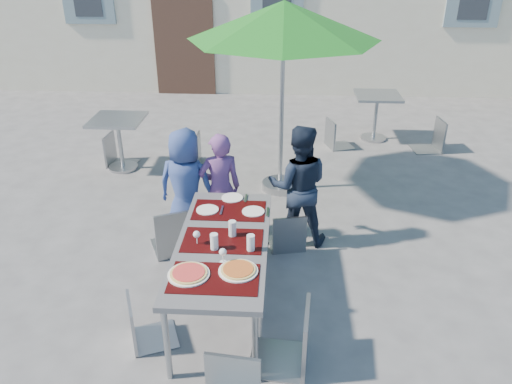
# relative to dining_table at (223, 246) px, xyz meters

# --- Properties ---
(ground) EXTENTS (90.00, 90.00, 0.00)m
(ground) POSITION_rel_dining_table_xyz_m (0.30, -0.17, -0.70)
(ground) COLOR #4E4E51
(ground) RESTS_ON ground
(dining_table) EXTENTS (0.80, 1.85, 0.76)m
(dining_table) POSITION_rel_dining_table_xyz_m (0.00, 0.00, 0.00)
(dining_table) COLOR #3E3F43
(dining_table) RESTS_ON ground
(pizza_near_left) EXTENTS (0.34, 0.34, 0.03)m
(pizza_near_left) POSITION_rel_dining_table_xyz_m (-0.21, -0.52, 0.07)
(pizza_near_left) COLOR white
(pizza_near_left) RESTS_ON dining_table
(pizza_near_right) EXTENTS (0.32, 0.32, 0.03)m
(pizza_near_right) POSITION_rel_dining_table_xyz_m (0.18, -0.45, 0.07)
(pizza_near_right) COLOR white
(pizza_near_right) RESTS_ON dining_table
(glassware) EXTENTS (0.54, 0.48, 0.15)m
(glassware) POSITION_rel_dining_table_xyz_m (0.06, -0.09, 0.13)
(glassware) COLOR silver
(glassware) RESTS_ON dining_table
(place_settings) EXTENTS (0.71, 0.50, 0.01)m
(place_settings) POSITION_rel_dining_table_xyz_m (0.01, 0.62, 0.06)
(place_settings) COLOR white
(place_settings) RESTS_ON dining_table
(child_0) EXTENTS (0.71, 0.52, 1.33)m
(child_0) POSITION_rel_dining_table_xyz_m (-0.56, 1.23, -0.03)
(child_0) COLOR navy
(child_0) RESTS_ON ground
(child_1) EXTENTS (0.54, 0.43, 1.30)m
(child_1) POSITION_rel_dining_table_xyz_m (-0.18, 1.23, -0.05)
(child_1) COLOR #663B79
(child_1) RESTS_ON ground
(child_2) EXTENTS (0.68, 0.40, 1.40)m
(child_2) POSITION_rel_dining_table_xyz_m (0.69, 1.24, 0.00)
(child_2) COLOR #161F31
(child_2) RESTS_ON ground
(chair_0) EXTENTS (0.62, 0.62, 1.06)m
(chair_0) POSITION_rel_dining_table_xyz_m (-0.65, 0.91, -0.07)
(chair_0) COLOR gray
(chair_0) RESTS_ON ground
(chair_1) EXTENTS (0.54, 0.55, 1.00)m
(chair_1) POSITION_rel_dining_table_xyz_m (0.08, 0.92, -0.11)
(chair_1) COLOR #91949C
(chair_1) RESTS_ON ground
(chair_2) EXTENTS (0.45, 0.45, 0.85)m
(chair_2) POSITION_rel_dining_table_xyz_m (0.59, 1.06, -0.20)
(chair_2) COLOR gray
(chair_2) RESTS_ON ground
(chair_3) EXTENTS (0.49, 0.49, 0.84)m
(chair_3) POSITION_rel_dining_table_xyz_m (-0.64, -0.48, -0.21)
(chair_3) COLOR #91969D
(chair_3) RESTS_ON ground
(chair_4) EXTENTS (0.51, 0.50, 1.05)m
(chair_4) POSITION_rel_dining_table_xyz_m (0.62, -0.65, -0.08)
(chair_4) COLOR gray
(chair_4) RESTS_ON ground
(chair_5) EXTENTS (0.46, 0.46, 0.93)m
(chair_5) POSITION_rel_dining_table_xyz_m (0.18, -1.20, -0.15)
(chair_5) COLOR #90979B
(chair_5) RESTS_ON ground
(patio_umbrella) EXTENTS (2.39, 2.39, 2.49)m
(patio_umbrella) POSITION_rel_dining_table_xyz_m (0.48, 2.57, 1.54)
(patio_umbrella) COLOR #A8AAAF
(patio_umbrella) RESTS_ON ground
(cafe_table_0) EXTENTS (0.75, 0.75, 0.80)m
(cafe_table_0) POSITION_rel_dining_table_xyz_m (-1.92, 3.12, -0.13)
(cafe_table_0) COLOR #A8AAAF
(cafe_table_0) RESTS_ON ground
(bg_chair_l_0) EXTENTS (0.43, 0.43, 0.91)m
(bg_chair_l_0) POSITION_rel_dining_table_xyz_m (-2.06, 3.28, -0.16)
(bg_chair_l_0) COLOR gray
(bg_chair_l_0) RESTS_ON ground
(bg_chair_r_0) EXTENTS (0.42, 0.41, 0.90)m
(bg_chair_r_0) POSITION_rel_dining_table_xyz_m (-0.89, 3.37, -0.17)
(bg_chair_r_0) COLOR gray
(bg_chair_r_0) RESTS_ON ground
(cafe_table_1) EXTENTS (0.74, 0.74, 0.80)m
(cafe_table_1) POSITION_rel_dining_table_xyz_m (2.08, 4.62, -0.13)
(cafe_table_1) COLOR #A8AAAF
(cafe_table_1) RESTS_ON ground
(bg_chair_l_1) EXTENTS (0.50, 0.50, 0.90)m
(bg_chair_l_1) POSITION_rel_dining_table_xyz_m (1.38, 4.21, -0.17)
(bg_chair_l_1) COLOR #8F969A
(bg_chair_l_1) RESTS_ON ground
(bg_chair_r_1) EXTENTS (0.49, 0.48, 0.98)m
(bg_chair_r_1) POSITION_rel_dining_table_xyz_m (2.97, 4.17, -0.12)
(bg_chair_r_1) COLOR gray
(bg_chair_r_1) RESTS_ON ground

